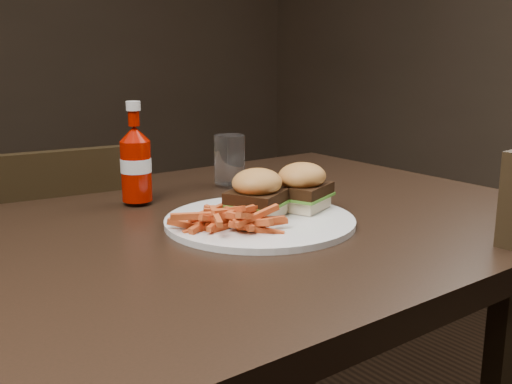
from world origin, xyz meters
TOP-DOWN VIEW (x-y plane):
  - dining_table at (0.00, 0.00)m, footprint 1.20×0.80m
  - chair_far at (-0.14, 0.50)m, footprint 0.42×0.42m
  - plate at (0.08, -0.05)m, footprint 0.30×0.30m
  - sandwich_half_a at (0.08, -0.05)m, footprint 0.10×0.10m
  - sandwich_half_b at (0.17, -0.05)m, footprint 0.10×0.09m
  - fries_pile at (0.01, -0.06)m, footprint 0.14×0.14m
  - ketchup_bottle at (-0.02, 0.18)m, footprint 0.07×0.07m
  - tumbler at (0.19, 0.20)m, footprint 0.08×0.08m

SIDE VIEW (x-z plane):
  - chair_far at x=-0.14m, z-range 0.41..0.45m
  - dining_table at x=0.00m, z-range 0.71..0.75m
  - plate at x=0.08m, z-range 0.75..0.76m
  - sandwich_half_a at x=0.08m, z-range 0.76..0.78m
  - sandwich_half_b at x=0.17m, z-range 0.76..0.78m
  - fries_pile at x=0.01m, z-range 0.76..0.81m
  - tumbler at x=0.19m, z-range 0.76..0.85m
  - ketchup_bottle at x=-0.02m, z-range 0.76..0.86m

